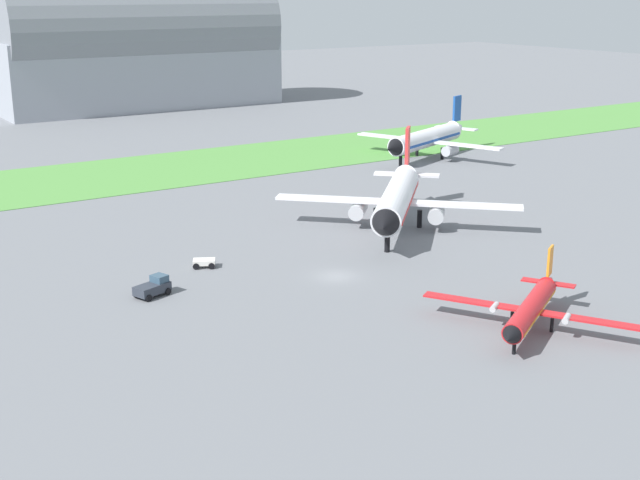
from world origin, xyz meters
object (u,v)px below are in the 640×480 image
object	(u,v)px
airplane_midfield_jet	(397,198)
baggage_cart_near_gate	(204,262)
airplane_parked_jet_far	(428,138)
pushback_tug_midfield	(153,287)
airplane_foreground_turboprop	(532,307)

from	to	relation	value
airplane_midfield_jet	baggage_cart_near_gate	bearing A→B (deg)	-43.76
airplane_parked_jet_far	pushback_tug_midfield	distance (m)	80.48
airplane_parked_jet_far	pushback_tug_midfield	world-z (taller)	airplane_parked_jet_far
airplane_midfield_jet	pushback_tug_midfield	xyz separation A→B (m)	(-35.79, -6.60, -3.08)
airplane_parked_jet_far	pushback_tug_midfield	xyz separation A→B (m)	(-69.34, -40.75, -2.73)
airplane_parked_jet_far	airplane_foreground_turboprop	bearing A→B (deg)	34.85
airplane_foreground_turboprop	airplane_midfield_jet	size ratio (longest dim) A/B	0.71
airplane_parked_jet_far	pushback_tug_midfield	bearing A→B (deg)	8.65
airplane_foreground_turboprop	airplane_parked_jet_far	distance (m)	81.06
airplane_foreground_turboprop	airplane_parked_jet_far	world-z (taller)	airplane_parked_jet_far
baggage_cart_near_gate	pushback_tug_midfield	bearing A→B (deg)	62.42
airplane_parked_jet_far	baggage_cart_near_gate	distance (m)	70.62
airplane_midfield_jet	baggage_cart_near_gate	xyz separation A→B (m)	(-27.58, -1.06, -3.42)
airplane_parked_jet_far	baggage_cart_near_gate	xyz separation A→B (m)	(-61.13, -35.22, -3.07)
airplane_parked_jet_far	airplane_midfield_jet	size ratio (longest dim) A/B	1.09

